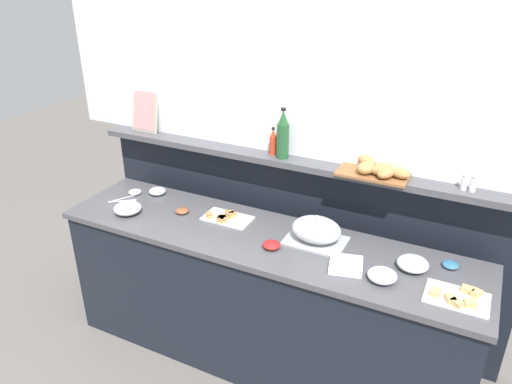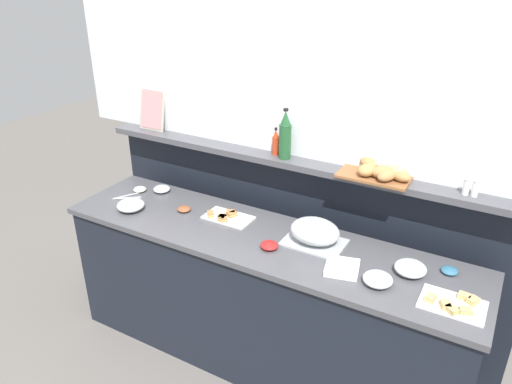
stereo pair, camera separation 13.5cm
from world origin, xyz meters
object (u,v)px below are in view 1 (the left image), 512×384
(sandwich_platter_rear, at_px, (458,297))
(glass_bowl_extra, at_px, (413,264))
(glass_bowl_medium, at_px, (157,191))
(bread_basket, at_px, (378,168))
(glass_bowl_small, at_px, (128,209))
(condiment_bowl_red, at_px, (450,265))
(framed_picture, at_px, (145,111))
(hot_sauce_bottle, at_px, (273,143))
(napkin_stack, at_px, (346,265))
(serving_cloche, at_px, (316,231))
(condiment_bowl_teal, at_px, (182,211))
(glass_bowl_large, at_px, (382,276))
(pepper_shaker, at_px, (473,184))
(serving_tongs, at_px, (121,200))
(condiment_bowl_cream, at_px, (135,192))
(salt_shaker, at_px, (464,182))
(condiment_bowl_dark, at_px, (272,245))
(sandwich_platter_front, at_px, (226,218))
(wine_bottle_green, at_px, (283,136))

(sandwich_platter_rear, distance_m, glass_bowl_extra, 0.29)
(glass_bowl_medium, height_order, bread_basket, bread_basket)
(glass_bowl_small, bearing_deg, sandwich_platter_rear, 0.39)
(condiment_bowl_red, distance_m, framed_picture, 2.22)
(hot_sauce_bottle, bearing_deg, glass_bowl_small, -144.09)
(napkin_stack, xyz_separation_m, hot_sauce_bottle, (-0.66, 0.52, 0.40))
(serving_cloche, xyz_separation_m, framed_picture, (-1.43, 0.36, 0.42))
(condiment_bowl_teal, distance_m, napkin_stack, 1.12)
(glass_bowl_large, bearing_deg, condiment_bowl_teal, 173.42)
(condiment_bowl_teal, xyz_separation_m, framed_picture, (-0.55, 0.41, 0.47))
(sandwich_platter_rear, bearing_deg, pepper_shaker, 94.50)
(condiment_bowl_teal, xyz_separation_m, serving_tongs, (-0.46, -0.04, -0.01))
(sandwich_platter_rear, xyz_separation_m, hot_sauce_bottle, (-1.22, 0.53, 0.41))
(napkin_stack, height_order, framed_picture, framed_picture)
(condiment_bowl_cream, relative_size, hot_sauce_bottle, 0.50)
(glass_bowl_medium, distance_m, condiment_bowl_red, 1.91)
(salt_shaker, distance_m, framed_picture, 2.14)
(glass_bowl_large, distance_m, condiment_bowl_dark, 0.62)
(glass_bowl_small, height_order, condiment_bowl_teal, glass_bowl_small)
(sandwich_platter_front, bearing_deg, salt_shaker, 13.81)
(glass_bowl_large, xyz_separation_m, bread_basket, (-0.18, 0.52, 0.35))
(sandwich_platter_front, height_order, condiment_bowl_dark, same)
(bread_basket, relative_size, framed_picture, 1.43)
(glass_bowl_extra, xyz_separation_m, hot_sauce_bottle, (-0.98, 0.37, 0.39))
(condiment_bowl_teal, bearing_deg, glass_bowl_large, -6.58)
(glass_bowl_extra, distance_m, napkin_stack, 0.35)
(sandwich_platter_rear, bearing_deg, salt_shaker, 99.37)
(serving_cloche, relative_size, glass_bowl_small, 1.94)
(glass_bowl_small, bearing_deg, napkin_stack, 1.27)
(glass_bowl_small, distance_m, hot_sauce_bottle, 1.01)
(sandwich_platter_front, distance_m, glass_bowl_medium, 0.60)
(sandwich_platter_rear, xyz_separation_m, serving_tongs, (-2.13, 0.10, -0.01))
(glass_bowl_extra, relative_size, wine_bottle_green, 0.52)
(glass_bowl_medium, xyz_separation_m, napkin_stack, (1.42, -0.28, -0.01))
(sandwich_platter_rear, distance_m, hot_sauce_bottle, 1.39)
(framed_picture, bearing_deg, hot_sauce_bottle, -0.90)
(sandwich_platter_rear, relative_size, condiment_bowl_teal, 3.39)
(condiment_bowl_dark, distance_m, condiment_bowl_red, 0.95)
(condiment_bowl_teal, height_order, condiment_bowl_cream, same)
(sandwich_platter_front, height_order, bread_basket, bread_basket)
(sandwich_platter_rear, distance_m, sandwich_platter_front, 1.39)
(condiment_bowl_cream, xyz_separation_m, serving_tongs, (-0.01, -0.12, -0.01))
(condiment_bowl_red, xyz_separation_m, condiment_bowl_cream, (-2.05, -0.04, 0.00))
(glass_bowl_small, height_order, condiment_bowl_red, glass_bowl_small)
(bread_basket, bearing_deg, pepper_shaker, -0.16)
(serving_cloche, height_order, pepper_shaker, pepper_shaker)
(glass_bowl_small, relative_size, salt_shaker, 2.01)
(condiment_bowl_teal, xyz_separation_m, condiment_bowl_cream, (-0.45, 0.08, 0.00))
(napkin_stack, bearing_deg, glass_bowl_extra, 24.78)
(glass_bowl_large, distance_m, condiment_bowl_cream, 1.77)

